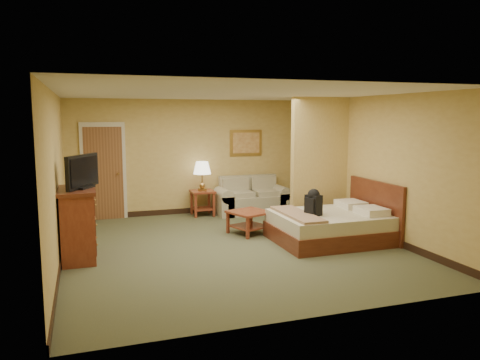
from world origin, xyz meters
name	(u,v)px	position (x,y,z in m)	size (l,w,h in m)	color
floor	(232,247)	(0.00, 0.00, 0.00)	(6.00, 6.00, 0.00)	#4C5034
ceiling	(231,93)	(0.00, 0.00, 2.60)	(6.00, 6.00, 0.00)	white
back_wall	(192,157)	(0.00, 3.00, 1.30)	(5.50, 0.02, 2.60)	tan
left_wall	(56,179)	(-2.75, 0.00, 1.30)	(0.02, 6.00, 2.60)	tan
right_wall	(372,166)	(2.75, 0.00, 1.30)	(0.02, 6.00, 2.60)	tan
partition	(319,163)	(2.15, 0.93, 1.30)	(1.20, 0.15, 2.60)	tan
door	(104,172)	(-1.95, 2.96, 1.03)	(0.94, 0.16, 2.10)	beige
baseboard	(193,210)	(0.00, 2.99, 0.06)	(5.50, 0.02, 0.12)	black
loveseat	(252,201)	(1.30, 2.57, 0.28)	(1.68, 0.78, 0.85)	tan
side_table	(202,199)	(0.15, 2.65, 0.37)	(0.52, 0.52, 0.57)	maroon
table_lamp	(202,169)	(0.15, 2.65, 1.06)	(0.40, 0.40, 0.65)	#A47B3C
coffee_table	(249,218)	(0.60, 0.76, 0.31)	(0.88, 0.88, 0.44)	maroon
wall_picture	(246,143)	(1.30, 2.97, 1.60)	(0.79, 0.04, 0.61)	#B78E3F
dresser	(78,224)	(-2.48, 0.11, 0.56)	(0.55, 1.05, 1.12)	maroon
tv	(82,173)	(-2.37, 0.11, 1.37)	(0.49, 0.77, 0.52)	black
bed	(332,225)	(1.82, -0.22, 0.29)	(1.95, 1.63, 1.05)	#522113
backpack	(314,201)	(1.41, -0.27, 0.76)	(0.26, 0.31, 0.46)	black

